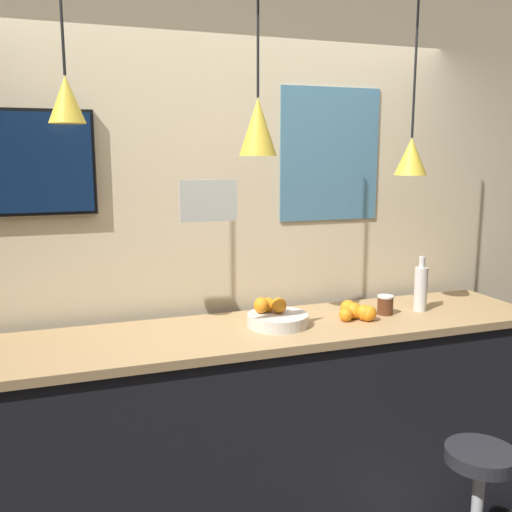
# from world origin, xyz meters

# --- Properties ---
(back_wall) EXTENTS (8.00, 0.06, 2.90)m
(back_wall) POSITION_xyz_m (0.00, 1.09, 1.45)
(back_wall) COLOR beige
(back_wall) RESTS_ON ground_plane
(service_counter) EXTENTS (2.97, 0.62, 1.09)m
(service_counter) POSITION_xyz_m (0.00, 0.67, 0.55)
(service_counter) COLOR black
(service_counter) RESTS_ON ground_plane
(bar_stool) EXTENTS (0.43, 0.43, 0.67)m
(bar_stool) POSITION_xyz_m (0.78, -0.01, 0.39)
(bar_stool) COLOR #B7B7BC
(bar_stool) RESTS_ON ground_plane
(fruit_bowl) EXTENTS (0.30, 0.30, 0.14)m
(fruit_bowl) POSITION_xyz_m (0.11, 0.68, 1.13)
(fruit_bowl) COLOR beige
(fruit_bowl) RESTS_ON service_counter
(orange_pile) EXTENTS (0.19, 0.20, 0.08)m
(orange_pile) POSITION_xyz_m (0.53, 0.64, 1.13)
(orange_pile) COLOR orange
(orange_pile) RESTS_ON service_counter
(juice_bottle) EXTENTS (0.07, 0.07, 0.29)m
(juice_bottle) POSITION_xyz_m (0.92, 0.67, 1.21)
(juice_bottle) COLOR silver
(juice_bottle) RESTS_ON service_counter
(spread_jar) EXTENTS (0.08, 0.08, 0.10)m
(spread_jar) POSITION_xyz_m (0.71, 0.67, 1.14)
(spread_jar) COLOR #562D19
(spread_jar) RESTS_ON service_counter
(pendant_lamp_left) EXTENTS (0.15, 0.15, 0.77)m
(pendant_lamp_left) POSITION_xyz_m (-0.81, 0.64, 2.13)
(pendant_lamp_left) COLOR black
(pendant_lamp_middle) EXTENTS (0.17, 0.17, 0.90)m
(pendant_lamp_middle) POSITION_xyz_m (0.00, 0.64, 2.03)
(pendant_lamp_middle) COLOR black
(pendant_lamp_right) EXTENTS (0.16, 0.16, 1.00)m
(pendant_lamp_right) POSITION_xyz_m (0.81, 0.64, 1.91)
(pendant_lamp_right) COLOR black
(mounted_tv) EXTENTS (0.76, 0.04, 0.49)m
(mounted_tv) POSITION_xyz_m (-1.06, 1.03, 1.87)
(mounted_tv) COLOR black
(hanging_menu_board) EXTENTS (0.24, 0.01, 0.17)m
(hanging_menu_board) POSITION_xyz_m (-0.28, 0.44, 1.72)
(hanging_menu_board) COLOR silver
(wall_poster) EXTENTS (0.59, 0.01, 0.72)m
(wall_poster) POSITION_xyz_m (0.57, 1.05, 1.91)
(wall_poster) COLOR teal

